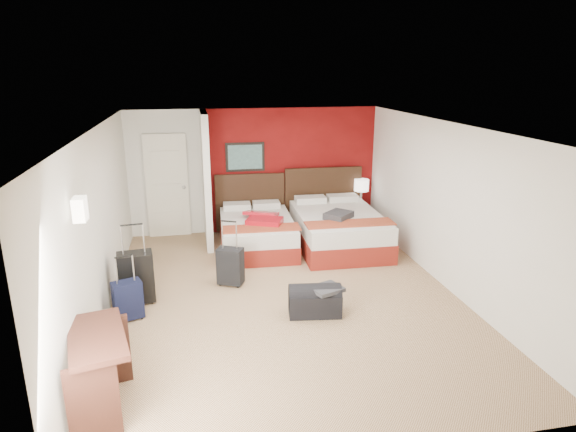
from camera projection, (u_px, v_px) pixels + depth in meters
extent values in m
plane|color=tan|center=(285.00, 296.00, 7.36)|extent=(6.50, 6.50, 0.00)
cube|color=silver|center=(255.00, 171.00, 10.05)|extent=(5.00, 0.04, 2.50)
cube|color=silver|center=(99.00, 226.00, 6.53)|extent=(0.04, 6.50, 2.50)
cube|color=black|center=(245.00, 157.00, 9.87)|extent=(0.78, 0.03, 0.58)
cube|color=white|center=(80.00, 209.00, 4.96)|extent=(0.12, 0.20, 0.24)
cube|color=maroon|center=(291.00, 170.00, 10.17)|extent=(3.50, 0.04, 2.50)
cube|color=silver|center=(206.00, 180.00, 9.26)|extent=(0.12, 1.20, 2.50)
cube|color=silver|center=(167.00, 186.00, 9.74)|extent=(0.82, 0.06, 2.05)
cube|color=white|center=(257.00, 234.00, 9.23)|extent=(1.41, 1.96, 0.57)
cube|color=silver|center=(338.00, 230.00, 9.31)|extent=(1.58, 2.22, 0.65)
cube|color=#B00F1B|center=(263.00, 218.00, 9.05)|extent=(0.90, 1.02, 0.11)
cube|color=#36363A|center=(338.00, 215.00, 8.90)|extent=(0.61, 0.61, 0.12)
cube|color=#321910|center=(360.00, 216.00, 10.41)|extent=(0.38, 0.38, 0.51)
cylinder|color=white|center=(361.00, 192.00, 10.25)|extent=(0.39, 0.39, 0.54)
cube|color=black|center=(137.00, 279.00, 7.07)|extent=(0.52, 0.36, 0.73)
cube|color=black|center=(230.00, 268.00, 7.67)|extent=(0.45, 0.38, 0.57)
cube|color=black|center=(128.00, 302.00, 6.61)|extent=(0.43, 0.34, 0.52)
cube|color=black|center=(315.00, 302.00, 6.78)|extent=(0.75, 0.47, 0.36)
cube|color=#37373C|center=(327.00, 289.00, 6.70)|extent=(0.50, 0.46, 0.05)
cube|color=#331711|center=(101.00, 373.00, 4.80)|extent=(0.72, 1.09, 0.84)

